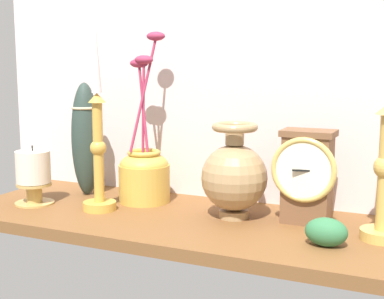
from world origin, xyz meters
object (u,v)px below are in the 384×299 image
pillar_candle_front (33,174)px  brass_vase_jar (144,170)px  brass_vase_bulbous (234,175)px  tall_ceramic_vase (86,139)px  candlestick_tall_left (98,140)px  mantel_clock (307,175)px

pillar_candle_front → brass_vase_jar: bearing=29.4°
brass_vase_bulbous → tall_ceramic_vase: 39.08cm
brass_vase_jar → tall_ceramic_vase: bearing=179.4°
candlestick_tall_left → pillar_candle_front: bearing=-174.1°
candlestick_tall_left → brass_vase_jar: size_ratio=1.10×
mantel_clock → pillar_candle_front: mantel_clock is taller
candlestick_tall_left → brass_vase_bulbous: 29.39cm
mantel_clock → candlestick_tall_left: size_ratio=0.44×
pillar_candle_front → mantel_clock: bearing=10.1°
pillar_candle_front → candlestick_tall_left: bearing=5.9°
brass_vase_bulbous → pillar_candle_front: (-44.11, -8.02, -2.15)cm
brass_vase_jar → mantel_clock: bearing=-2.6°
brass_vase_jar → tall_ceramic_vase: brass_vase_jar is taller
candlestick_tall_left → pillar_candle_front: 18.19cm
tall_ceramic_vase → mantel_clock: bearing=-2.0°
pillar_candle_front → tall_ceramic_vase: 14.93cm
mantel_clock → pillar_candle_front: size_ratio=1.40×
candlestick_tall_left → brass_vase_bulbous: bearing=12.8°
brass_vase_bulbous → tall_ceramic_vase: tall_ceramic_vase is taller
brass_vase_jar → brass_vase_bulbous: bearing=-9.8°
brass_vase_bulbous → pillar_candle_front: bearing=-169.7°
mantel_clock → tall_ceramic_vase: tall_ceramic_vase is taller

